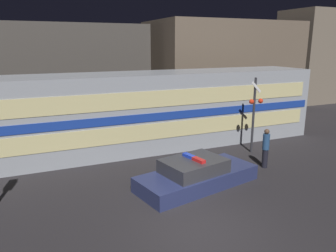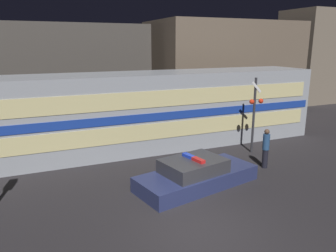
{
  "view_description": "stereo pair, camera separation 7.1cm",
  "coord_description": "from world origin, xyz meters",
  "px_view_note": "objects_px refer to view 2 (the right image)",
  "views": [
    {
      "loc": [
        -4.27,
        -7.6,
        5.3
      ],
      "look_at": [
        1.33,
        5.34,
        1.75
      ],
      "focal_mm": 35.0,
      "sensor_mm": 36.0,
      "label": 1
    },
    {
      "loc": [
        -4.2,
        -7.63,
        5.3
      ],
      "look_at": [
        1.33,
        5.34,
        1.75
      ],
      "focal_mm": 35.0,
      "sensor_mm": 36.0,
      "label": 2
    }
  ],
  "objects_px": {
    "train": "(146,111)",
    "crossing_signal_near": "(255,110)",
    "pedestrian": "(266,148)",
    "police_car": "(196,175)"
  },
  "relations": [
    {
      "from": "police_car",
      "to": "crossing_signal_near",
      "type": "bearing_deg",
      "value": 16.14
    },
    {
      "from": "police_car",
      "to": "crossing_signal_near",
      "type": "relative_size",
      "value": 1.35
    },
    {
      "from": "train",
      "to": "crossing_signal_near",
      "type": "bearing_deg",
      "value": -32.95
    },
    {
      "from": "train",
      "to": "crossing_signal_near",
      "type": "relative_size",
      "value": 5.04
    },
    {
      "from": "pedestrian",
      "to": "crossing_signal_near",
      "type": "distance_m",
      "value": 2.4
    },
    {
      "from": "pedestrian",
      "to": "crossing_signal_near",
      "type": "height_order",
      "value": "crossing_signal_near"
    },
    {
      "from": "police_car",
      "to": "pedestrian",
      "type": "height_order",
      "value": "pedestrian"
    },
    {
      "from": "train",
      "to": "pedestrian",
      "type": "xyz_separation_m",
      "value": [
        3.77,
        -4.83,
        -1.05
      ]
    },
    {
      "from": "train",
      "to": "police_car",
      "type": "relative_size",
      "value": 3.73
    },
    {
      "from": "crossing_signal_near",
      "to": "police_car",
      "type": "bearing_deg",
      "value": -151.74
    }
  ]
}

